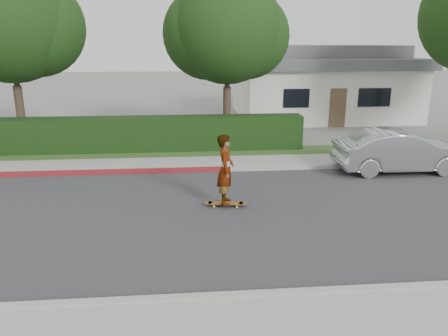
% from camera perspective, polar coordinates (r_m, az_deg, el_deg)
% --- Properties ---
extents(ground, '(120.00, 120.00, 0.00)m').
position_cam_1_polar(ground, '(11.82, -2.74, -6.18)').
color(ground, slate).
rests_on(ground, ground).
extents(road, '(60.00, 8.00, 0.01)m').
position_cam_1_polar(road, '(11.82, -2.74, -6.16)').
color(road, '#2D2D30').
rests_on(road, ground).
extents(curb_near, '(60.00, 0.20, 0.15)m').
position_cam_1_polar(curb_near, '(8.14, -1.47, -16.69)').
color(curb_near, '#9E9E99').
rests_on(curb_near, ground).
extents(sidewalk_near, '(60.00, 1.60, 0.12)m').
position_cam_1_polar(sidewalk_near, '(7.41, -1.00, -20.55)').
color(sidewalk_near, gray).
rests_on(sidewalk_near, ground).
extents(curb_far, '(60.00, 0.20, 0.15)m').
position_cam_1_polar(curb_far, '(15.67, -3.38, -0.24)').
color(curb_far, '#9E9E99').
rests_on(curb_far, ground).
extents(curb_red_section, '(12.00, 0.21, 0.15)m').
position_cam_1_polar(curb_red_section, '(16.32, -21.21, -0.65)').
color(curb_red_section, maroon).
rests_on(curb_red_section, ground).
extents(sidewalk_far, '(60.00, 1.60, 0.12)m').
position_cam_1_polar(sidewalk_far, '(16.54, -3.48, 0.59)').
color(sidewalk_far, gray).
rests_on(sidewalk_far, ground).
extents(planting_strip, '(60.00, 1.60, 0.10)m').
position_cam_1_polar(planting_strip, '(18.09, -3.63, 1.91)').
color(planting_strip, '#2D4C1E').
rests_on(planting_strip, ground).
extents(hedge, '(15.00, 1.00, 1.50)m').
position_cam_1_polar(hedge, '(18.69, -12.98, 4.20)').
color(hedge, black).
rests_on(hedge, ground).
extents(tree_left, '(5.99, 5.21, 8.00)m').
position_cam_1_polar(tree_left, '(20.88, -26.15, 16.72)').
color(tree_left, '#33261C').
rests_on(tree_left, ground).
extents(tree_center, '(5.66, 4.84, 7.44)m').
position_cam_1_polar(tree_center, '(20.21, 0.32, 17.33)').
color(tree_center, '#33261C').
rests_on(tree_center, ground).
extents(house, '(10.60, 8.60, 4.30)m').
position_cam_1_polar(house, '(28.31, 12.46, 10.93)').
color(house, beige).
rests_on(house, ground).
extents(skateboard, '(1.23, 0.40, 0.11)m').
position_cam_1_polar(skateboard, '(12.35, 0.21, -4.63)').
color(skateboard, gold).
rests_on(skateboard, ground).
extents(skateboarder, '(0.57, 0.78, 1.96)m').
position_cam_1_polar(skateboarder, '(12.04, 0.21, -0.18)').
color(skateboarder, white).
rests_on(skateboarder, skateboard).
extents(car_silver, '(4.60, 1.63, 1.51)m').
position_cam_1_polar(car_silver, '(16.72, 22.02, 2.05)').
color(car_silver, '#ACAFB3').
rests_on(car_silver, ground).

